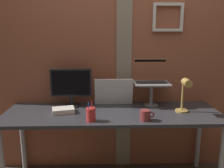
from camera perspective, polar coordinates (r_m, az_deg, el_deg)
brick_wall_back at (r=2.53m, az=3.21°, el=6.55°), size 3.06×0.16×2.44m
desk at (r=2.27m, az=0.07°, el=-8.48°), size 2.03×0.64×0.74m
monitor at (r=2.41m, az=-9.80°, el=-0.22°), size 0.41×0.18×0.38m
laptop_stand at (r=2.44m, az=9.46°, el=-1.66°), size 0.28×0.22×0.23m
laptop at (r=2.48m, az=9.28°, el=1.87°), size 0.35×0.28×0.25m
whiteboard_panel at (r=2.43m, az=0.43°, el=-1.90°), size 0.39×0.08×0.28m
desk_lamp at (r=2.26m, az=17.09°, el=-1.83°), size 0.12×0.20×0.33m
pen_cup at (r=2.02m, az=-5.09°, el=-7.31°), size 0.08×0.08×0.18m
coffee_mug at (r=2.05m, az=8.02°, el=-7.45°), size 0.12×0.09×0.09m
paper_clutter_stack at (r=2.28m, az=-11.62°, el=-6.22°), size 0.23×0.18×0.04m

